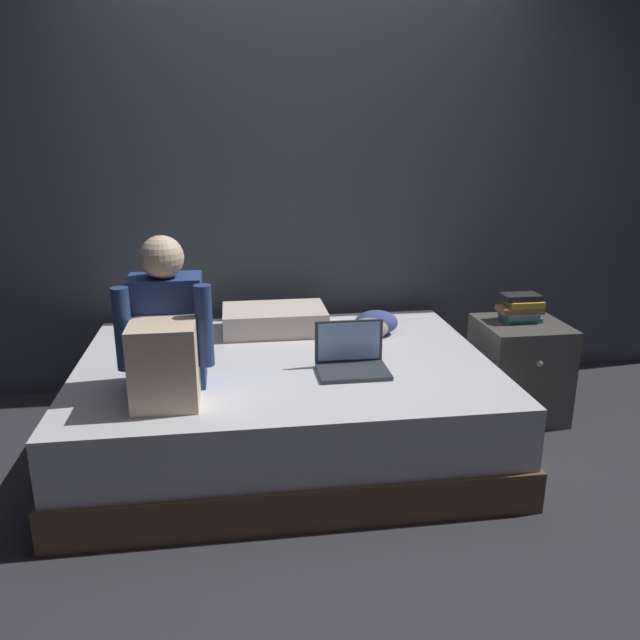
{
  "coord_description": "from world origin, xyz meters",
  "views": [
    {
      "loc": [
        -0.43,
        -2.52,
        1.51
      ],
      "look_at": [
        -0.05,
        0.1,
        0.71
      ],
      "focal_mm": 34.85,
      "sensor_mm": 36.0,
      "label": 1
    }
  ],
  "objects_px": {
    "person_sitting": "(166,335)",
    "pillow": "(274,319)",
    "nightstand": "(518,369)",
    "clothes_pile": "(374,325)",
    "book_stack": "(521,308)",
    "bed": "(285,403)",
    "laptop": "(351,359)"
  },
  "relations": [
    {
      "from": "person_sitting",
      "to": "pillow",
      "type": "height_order",
      "value": "person_sitting"
    },
    {
      "from": "nightstand",
      "to": "clothes_pile",
      "type": "xyz_separation_m",
      "value": [
        -0.79,
        0.12,
        0.25
      ]
    },
    {
      "from": "pillow",
      "to": "book_stack",
      "type": "bearing_deg",
      "value": -10.57
    },
    {
      "from": "bed",
      "to": "book_stack",
      "type": "relative_size",
      "value": 8.74
    },
    {
      "from": "book_stack",
      "to": "person_sitting",
      "type": "bearing_deg",
      "value": -163.65
    },
    {
      "from": "book_stack",
      "to": "laptop",
      "type": "bearing_deg",
      "value": -158.22
    },
    {
      "from": "nightstand",
      "to": "person_sitting",
      "type": "xyz_separation_m",
      "value": [
        -1.81,
        -0.49,
        0.44
      ]
    },
    {
      "from": "nightstand",
      "to": "clothes_pile",
      "type": "height_order",
      "value": "clothes_pile"
    },
    {
      "from": "person_sitting",
      "to": "pillow",
      "type": "xyz_separation_m",
      "value": [
        0.5,
        0.78,
        -0.19
      ]
    },
    {
      "from": "laptop",
      "to": "pillow",
      "type": "distance_m",
      "value": 0.72
    },
    {
      "from": "bed",
      "to": "laptop",
      "type": "relative_size",
      "value": 6.25
    },
    {
      "from": "person_sitting",
      "to": "clothes_pile",
      "type": "relative_size",
      "value": 2.38
    },
    {
      "from": "clothes_pile",
      "to": "book_stack",
      "type": "bearing_deg",
      "value": -5.98
    },
    {
      "from": "bed",
      "to": "pillow",
      "type": "relative_size",
      "value": 3.57
    },
    {
      "from": "nightstand",
      "to": "book_stack",
      "type": "xyz_separation_m",
      "value": [
        -0.0,
        0.04,
        0.34
      ]
    },
    {
      "from": "laptop",
      "to": "pillow",
      "type": "bearing_deg",
      "value": 115.45
    },
    {
      "from": "bed",
      "to": "clothes_pile",
      "type": "height_order",
      "value": "clothes_pile"
    },
    {
      "from": "bed",
      "to": "book_stack",
      "type": "xyz_separation_m",
      "value": [
        1.3,
        0.21,
        0.38
      ]
    },
    {
      "from": "bed",
      "to": "pillow",
      "type": "height_order",
      "value": "pillow"
    },
    {
      "from": "nightstand",
      "to": "person_sitting",
      "type": "distance_m",
      "value": 1.93
    },
    {
      "from": "pillow",
      "to": "clothes_pile",
      "type": "xyz_separation_m",
      "value": [
        0.52,
        -0.16,
        -0.0
      ]
    },
    {
      "from": "bed",
      "to": "clothes_pile",
      "type": "distance_m",
      "value": 0.65
    },
    {
      "from": "nightstand",
      "to": "laptop",
      "type": "bearing_deg",
      "value": -160.14
    },
    {
      "from": "bed",
      "to": "laptop",
      "type": "distance_m",
      "value": 0.45
    },
    {
      "from": "bed",
      "to": "person_sitting",
      "type": "height_order",
      "value": "person_sitting"
    },
    {
      "from": "laptop",
      "to": "nightstand",
      "type": "bearing_deg",
      "value": 19.86
    },
    {
      "from": "person_sitting",
      "to": "pillow",
      "type": "distance_m",
      "value": 0.94
    },
    {
      "from": "nightstand",
      "to": "clothes_pile",
      "type": "relative_size",
      "value": 1.94
    },
    {
      "from": "person_sitting",
      "to": "book_stack",
      "type": "bearing_deg",
      "value": 16.35
    },
    {
      "from": "bed",
      "to": "nightstand",
      "type": "xyz_separation_m",
      "value": [
        1.3,
        0.17,
        0.04
      ]
    },
    {
      "from": "nightstand",
      "to": "laptop",
      "type": "relative_size",
      "value": 1.67
    },
    {
      "from": "bed",
      "to": "person_sitting",
      "type": "distance_m",
      "value": 0.78
    }
  ]
}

